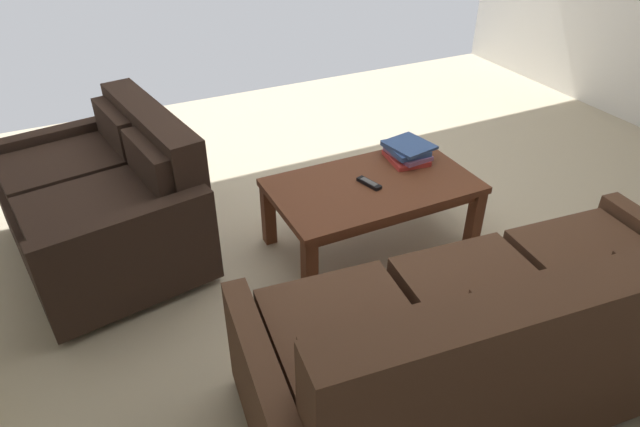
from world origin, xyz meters
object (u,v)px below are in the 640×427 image
tv_remote (369,183)px  coffee_table (372,193)px  loveseat_near (107,200)px  book_stack (407,152)px  sofa_main (497,339)px

tv_remote → coffee_table: bearing=-166.6°
loveseat_near → book_stack: 1.77m
loveseat_near → tv_remote: loveseat_near is taller
coffee_table → tv_remote: (0.03, 0.01, 0.07)m
coffee_table → book_stack: (-0.33, -0.16, 0.12)m
sofa_main → loveseat_near: 2.20m
loveseat_near → coffee_table: size_ratio=1.21×
coffee_table → loveseat_near: bearing=-23.6°
loveseat_near → coffee_table: bearing=156.4°
coffee_table → tv_remote: size_ratio=6.98×
coffee_table → sofa_main: bearing=84.0°
tv_remote → book_stack: bearing=-155.4°
loveseat_near → tv_remote: size_ratio=8.47×
loveseat_near → book_stack: bearing=165.3°
sofa_main → loveseat_near: (1.26, -1.81, -0.02)m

